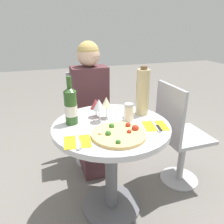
{
  "coord_description": "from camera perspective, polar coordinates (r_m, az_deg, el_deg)",
  "views": [
    {
      "loc": [
        -0.41,
        -1.25,
        1.33
      ],
      "look_at": [
        -0.0,
        -0.03,
        0.82
      ],
      "focal_mm": 35.0,
      "sensor_mm": 36.0,
      "label": 1
    }
  ],
  "objects": [
    {
      "name": "place_setting_left",
      "position": [
        1.26,
        -8.99,
        -7.69
      ],
      "size": [
        0.17,
        0.19,
        0.01
      ],
      "color": "gold",
      "rests_on": "dining_table"
    },
    {
      "name": "tall_carafe",
      "position": [
        1.58,
        8.02,
        5.18
      ],
      "size": [
        0.09,
        0.09,
        0.36
      ],
      "color": "tan",
      "rests_on": "dining_table"
    },
    {
      "name": "ground_plane",
      "position": [
        1.88,
        -0.17,
        -23.42
      ],
      "size": [
        12.0,
        12.0,
        0.0
      ],
      "primitive_type": "plane",
      "color": "slate",
      "rests_on": "ground"
    },
    {
      "name": "place_setting_right",
      "position": [
        1.46,
        11.3,
        -3.55
      ],
      "size": [
        0.18,
        0.19,
        0.01
      ],
      "color": "gold",
      "rests_on": "dining_table"
    },
    {
      "name": "chair_behind_diner",
      "position": [
        2.22,
        -5.89,
        -1.77
      ],
      "size": [
        0.38,
        0.38,
        0.91
      ],
      "rotation": [
        0.0,
        0.0,
        3.14
      ],
      "color": "#ADADB2",
      "rests_on": "ground_plane"
    },
    {
      "name": "wine_bottle",
      "position": [
        1.45,
        -10.72,
        1.56
      ],
      "size": [
        0.08,
        0.08,
        0.32
      ],
      "color": "#2D5623",
      "rests_on": "dining_table"
    },
    {
      "name": "wine_glass_front_left",
      "position": [
        1.45,
        -3.43,
        1.84
      ],
      "size": [
        0.08,
        0.08,
        0.16
      ],
      "color": "silver",
      "rests_on": "dining_table"
    },
    {
      "name": "wine_glass_center",
      "position": [
        1.51,
        -1.58,
        2.43
      ],
      "size": [
        0.07,
        0.07,
        0.16
      ],
      "color": "silver",
      "rests_on": "dining_table"
    },
    {
      "name": "pizza_large",
      "position": [
        1.31,
        1.87,
        -5.73
      ],
      "size": [
        0.33,
        0.33,
        0.05
      ],
      "color": "#DBB26B",
      "rests_on": "dining_table"
    },
    {
      "name": "seated_diner",
      "position": [
        2.05,
        -5.16,
        -0.28
      ],
      "size": [
        0.33,
        0.43,
        1.21
      ],
      "rotation": [
        0.0,
        0.0,
        3.14
      ],
      "color": "#512D33",
      "rests_on": "ground_plane"
    },
    {
      "name": "wine_glass_back_left",
      "position": [
        1.54,
        -4.26,
        2.08
      ],
      "size": [
        0.08,
        0.08,
        0.14
      ],
      "color": "silver",
      "rests_on": "dining_table"
    },
    {
      "name": "dining_table",
      "position": [
        1.54,
        -0.19,
        -9.18
      ],
      "size": [
        0.78,
        0.78,
        0.72
      ],
      "color": "slate",
      "rests_on": "ground_plane"
    },
    {
      "name": "sugar_shaker",
      "position": [
        1.49,
        4.4,
        -0.1
      ],
      "size": [
        0.06,
        0.06,
        0.12
      ],
      "color": "silver",
      "rests_on": "dining_table"
    },
    {
      "name": "chair_empty_side",
      "position": [
        1.94,
        16.91,
        -6.36
      ],
      "size": [
        0.38,
        0.38,
        0.91
      ],
      "rotation": [
        0.0,
        0.0,
        -1.57
      ],
      "color": "#ADADB2",
      "rests_on": "ground_plane"
    }
  ]
}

